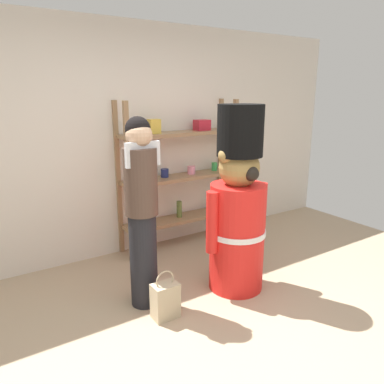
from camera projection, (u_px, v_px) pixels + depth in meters
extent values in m
plane|color=tan|center=(242.00, 348.00, 2.77)|extent=(6.40, 6.40, 0.00)
cube|color=silver|center=(120.00, 142.00, 4.22)|extent=(6.40, 0.12, 2.60)
cube|color=#93704C|center=(129.00, 185.00, 3.99)|extent=(0.05, 0.05, 1.76)
cube|color=#93704C|center=(234.00, 170.00, 4.75)|extent=(0.05, 0.05, 1.76)
cube|color=#93704C|center=(118.00, 180.00, 4.23)|extent=(0.05, 0.05, 1.76)
cube|color=#93704C|center=(220.00, 166.00, 4.99)|extent=(0.05, 0.05, 1.76)
cube|color=#93704C|center=(180.00, 219.00, 4.64)|extent=(1.45, 0.30, 0.04)
cube|color=#93704C|center=(179.00, 177.00, 4.50)|extent=(1.45, 0.30, 0.04)
cube|color=#93704C|center=(179.00, 134.00, 4.36)|extent=(1.45, 0.30, 0.04)
cylinder|color=red|center=(138.00, 178.00, 4.20)|extent=(0.08, 0.08, 0.08)
cylinder|color=navy|center=(165.00, 173.00, 4.42)|extent=(0.09, 0.09, 0.10)
cylinder|color=pink|center=(191.00, 170.00, 4.59)|extent=(0.10, 0.10, 0.10)
cylinder|color=green|center=(214.00, 166.00, 4.79)|extent=(0.07, 0.07, 0.10)
cylinder|color=#B27226|center=(145.00, 216.00, 4.33)|extent=(0.08, 0.08, 0.23)
cylinder|color=#596B33|center=(179.00, 209.00, 4.62)|extent=(0.07, 0.07, 0.20)
cylinder|color=silver|center=(212.00, 205.00, 4.85)|extent=(0.07, 0.07, 0.18)
cube|color=gold|center=(154.00, 126.00, 4.17)|extent=(0.13, 0.10, 0.16)
cube|color=#B21E2D|center=(202.00, 125.00, 4.51)|extent=(0.17, 0.14, 0.13)
cylinder|color=red|center=(237.00, 237.00, 3.53)|extent=(0.52, 0.52, 1.03)
cylinder|color=white|center=(237.00, 232.00, 3.51)|extent=(0.54, 0.54, 0.05)
sphere|color=olive|center=(239.00, 167.00, 3.35)|extent=(0.37, 0.37, 0.37)
sphere|color=olive|center=(225.00, 156.00, 3.24)|extent=(0.13, 0.13, 0.13)
sphere|color=olive|center=(253.00, 153.00, 3.41)|extent=(0.13, 0.13, 0.13)
cylinder|color=black|center=(240.00, 131.00, 3.27)|extent=(0.41, 0.41, 0.45)
cylinder|color=red|center=(212.00, 222.00, 3.32)|extent=(0.11, 0.11, 0.57)
cylinder|color=red|center=(261.00, 211.00, 3.63)|extent=(0.11, 0.11, 0.57)
sphere|color=black|center=(252.00, 174.00, 3.22)|extent=(0.13, 0.13, 0.13)
cylinder|color=black|center=(144.00, 260.00, 3.26)|extent=(0.24, 0.24, 0.85)
cylinder|color=#4C382D|center=(141.00, 182.00, 3.08)|extent=(0.28, 0.28, 0.56)
sphere|color=tan|center=(139.00, 136.00, 2.98)|extent=(0.22, 0.22, 0.22)
cube|color=silver|center=(143.00, 154.00, 2.97)|extent=(0.30, 0.04, 0.20)
sphere|color=black|center=(138.00, 129.00, 2.98)|extent=(0.21, 0.21, 0.21)
cube|color=#C1AD89|center=(165.00, 301.00, 3.12)|extent=(0.22, 0.15, 0.31)
torus|color=#C1AD89|center=(165.00, 280.00, 3.07)|extent=(0.17, 0.01, 0.17)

